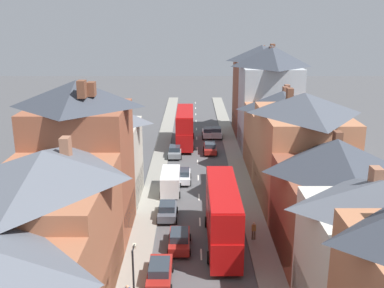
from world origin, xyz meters
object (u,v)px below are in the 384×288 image
at_px(delivery_van, 170,181).
at_px(pedestrian_mid_right, 253,230).
at_px(car_mid_black, 216,132).
at_px(car_near_blue, 183,176).
at_px(street_lamp, 134,283).
at_px(car_parked_right_a, 159,272).
at_px(car_mid_white, 208,133).
at_px(car_parked_left_a, 167,210).
at_px(car_near_silver, 174,151).
at_px(car_parked_left_b, 179,239).
at_px(double_decker_bus_lead, 184,127).
at_px(double_decker_bus_mid_street, 222,214).
at_px(car_far_grey, 210,148).

distance_m(delivery_van, pedestrian_mid_right, 13.41).
bearing_deg(car_mid_black, car_near_blue, -103.78).
bearing_deg(car_near_blue, street_lamp, -95.48).
bearing_deg(car_parked_right_a, car_mid_white, 83.09).
height_order(car_parked_left_a, car_parked_right_a, car_parked_right_a).
distance_m(car_near_blue, car_parked_right_a, 20.52).
height_order(car_mid_white, pedestrian_mid_right, pedestrian_mid_right).
distance_m(car_near_blue, car_near_silver, 9.82).
xyz_separation_m(car_parked_left_b, street_lamp, (-2.45, -10.00, 2.42)).
bearing_deg(car_mid_black, car_mid_white, -178.51).
distance_m(double_decker_bus_lead, car_parked_left_a, 25.54).
height_order(double_decker_bus_mid_street, car_near_blue, double_decker_bus_mid_street).
bearing_deg(car_near_silver, car_parked_left_a, -90.00).
xyz_separation_m(delivery_van, street_lamp, (-1.15, -22.30, 1.90)).
relative_size(car_parked_left_a, car_far_grey, 0.92).
bearing_deg(car_parked_left_b, delivery_van, 96.03).
bearing_deg(car_near_blue, car_mid_white, 79.77).
xyz_separation_m(car_parked_left_a, pedestrian_mid_right, (7.65, -4.52, 0.23)).
height_order(car_near_silver, delivery_van, delivery_van).
height_order(double_decker_bus_lead, car_parked_left_b, double_decker_bus_lead).
relative_size(car_parked_right_a, pedestrian_mid_right, 2.70).
bearing_deg(pedestrian_mid_right, delivery_van, 124.81).
distance_m(car_near_blue, car_mid_black, 20.58).
xyz_separation_m(car_mid_white, delivery_van, (-4.90, -23.17, 0.53)).
xyz_separation_m(double_decker_bus_mid_street, car_parked_right_a, (-4.89, -5.57, -1.99)).
relative_size(car_near_silver, car_parked_left_b, 1.02).
relative_size(car_parked_left_a, pedestrian_mid_right, 2.37).
bearing_deg(street_lamp, car_parked_left_a, 85.84).
xyz_separation_m(car_near_silver, car_far_grey, (4.90, 1.68, -0.00)).
xyz_separation_m(car_near_silver, car_parked_right_a, (0.00, -30.21, 0.02)).
bearing_deg(street_lamp, car_near_blue, 84.52).
bearing_deg(car_far_grey, delivery_van, -108.51).
bearing_deg(car_far_grey, car_mid_black, 81.38).
bearing_deg(delivery_van, car_mid_black, 75.04).
xyz_separation_m(car_near_silver, car_mid_white, (4.90, 10.22, -0.00)).
height_order(car_parked_right_a, car_parked_left_b, car_parked_right_a).
distance_m(double_decker_bus_lead, street_lamp, 41.32).
bearing_deg(car_mid_white, car_mid_black, 1.49).
distance_m(double_decker_bus_lead, car_parked_left_b, 31.31).
relative_size(car_mid_black, delivery_van, 0.76).
bearing_deg(car_near_silver, car_parked_right_a, -90.00).
bearing_deg(car_far_grey, car_parked_left_b, -97.61).
height_order(car_parked_right_a, car_mid_white, car_parked_right_a).
distance_m(car_parked_left_a, car_mid_white, 30.06).
height_order(delivery_van, pedestrian_mid_right, delivery_van).
height_order(car_near_blue, car_near_silver, car_near_silver).
distance_m(car_parked_right_a, car_mid_black, 40.93).
relative_size(double_decker_bus_lead, car_mid_white, 2.79).
bearing_deg(car_mid_white, street_lamp, -97.58).
bearing_deg(delivery_van, car_mid_white, 78.06).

